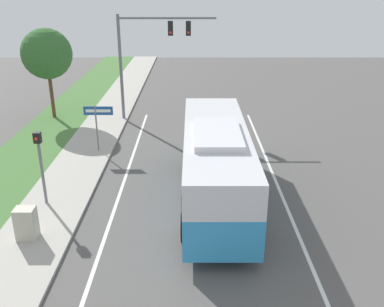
{
  "coord_description": "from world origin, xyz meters",
  "views": [
    {
      "loc": [
        -0.38,
        -14.18,
        8.77
      ],
      "look_at": [
        -0.45,
        3.31,
        1.74
      ],
      "focal_mm": 40.0,
      "sensor_mm": 36.0,
      "label": 1
    }
  ],
  "objects": [
    {
      "name": "ground_plane",
      "position": [
        0.0,
        0.0,
        0.0
      ],
      "size": [
        80.0,
        80.0,
        0.0
      ],
      "primitive_type": "plane",
      "color": "#565451"
    },
    {
      "name": "utility_cabinet",
      "position": [
        -6.33,
        -0.89,
        0.72
      ],
      "size": [
        0.72,
        0.56,
        1.21
      ],
      "color": "#B7B29E",
      "rests_on": "sidewalk"
    },
    {
      "name": "pedestrian_signal",
      "position": [
        -6.53,
        1.79,
        2.2
      ],
      "size": [
        0.28,
        0.34,
        3.26
      ],
      "color": "slate",
      "rests_on": "ground_plane"
    },
    {
      "name": "street_sign",
      "position": [
        -5.47,
        7.89,
        1.94
      ],
      "size": [
        1.58,
        0.08,
        2.66
      ],
      "color": "slate",
      "rests_on": "ground_plane"
    },
    {
      "name": "bus",
      "position": [
        0.61,
        2.3,
        1.89
      ],
      "size": [
        2.78,
        10.27,
        3.41
      ],
      "color": "#3393D1",
      "rests_on": "ground_plane"
    },
    {
      "name": "roadside_tree",
      "position": [
        -9.91,
        14.24,
        4.4
      ],
      "size": [
        3.3,
        3.3,
        5.96
      ],
      "color": "brown",
      "rests_on": "grass_verge"
    },
    {
      "name": "signal_gantry",
      "position": [
        -3.22,
        13.91,
        4.92
      ],
      "size": [
        6.3,
        0.41,
        6.92
      ],
      "color": "slate",
      "rests_on": "ground_plane"
    },
    {
      "name": "lane_divider_near",
      "position": [
        -3.6,
        0.0,
        0.0
      ],
      "size": [
        0.14,
        30.0,
        0.01
      ],
      "color": "silver",
      "rests_on": "ground_plane"
    },
    {
      "name": "sidewalk",
      "position": [
        -6.2,
        0.0,
        0.06
      ],
      "size": [
        2.8,
        80.0,
        0.12
      ],
      "color": "#ADA89E",
      "rests_on": "ground_plane"
    },
    {
      "name": "lane_divider_far",
      "position": [
        3.6,
        0.0,
        0.0
      ],
      "size": [
        0.14,
        30.0,
        0.01
      ],
      "color": "silver",
      "rests_on": "ground_plane"
    }
  ]
}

